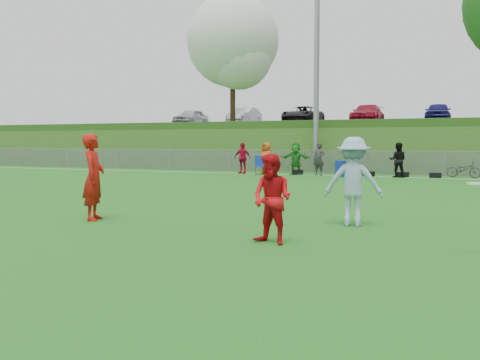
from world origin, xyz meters
The scene contains 17 objects.
ground centered at (0.00, 0.00, 0.00)m, with size 120.00×120.00×0.00m, color #166615.
sideline_far centered at (0.00, 18.00, 0.01)m, with size 60.00×0.10×0.01m, color white.
fence centered at (0.00, 20.00, 0.65)m, with size 58.00×0.06×1.30m.
light_pole centered at (-3.00, 20.80, 6.71)m, with size 1.20×0.40×12.15m.
berm centered at (0.00, 31.00, 1.50)m, with size 120.00×18.00×3.00m, color #254F16.
parking_lot centered at (0.00, 33.00, 3.05)m, with size 120.00×12.00×0.10m, color black.
tree_white_flowering centered at (-9.84, 24.92, 8.32)m, with size 6.30×6.30×8.78m.
car_row centered at (-1.17, 32.00, 3.82)m, with size 32.04×5.18×1.44m.
spectator_row centered at (-2.89, 18.00, 0.85)m, with size 9.15×0.89×1.69m.
gear_bags centered at (0.70, 18.10, 0.13)m, with size 7.41×0.51×0.26m.
player_red_left centered at (-2.71, 0.65, 0.96)m, with size 0.70×0.46×1.91m, color #B1130C.
player_red_center centered at (1.85, -0.45, 0.77)m, with size 0.75×0.58×1.53m, color red.
player_blue centered at (2.73, 2.07, 0.92)m, with size 1.18×0.68×1.83m, color #91B1CA.
frisbee centered at (5.00, -0.16, 1.10)m, with size 0.26×0.26×0.02m.
recycling_bin centered at (-0.79, 17.20, 0.40)m, with size 0.54×0.54×0.81m, color navy.
camp_chair centered at (-5.18, 17.61, 0.29)m, with size 0.72×0.73×0.99m.
bicycle centered at (4.80, 19.00, 0.41)m, with size 0.54×1.55×0.82m, color #2D2D2F.
Camera 1 is at (4.83, -8.93, 1.73)m, focal length 40.00 mm.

